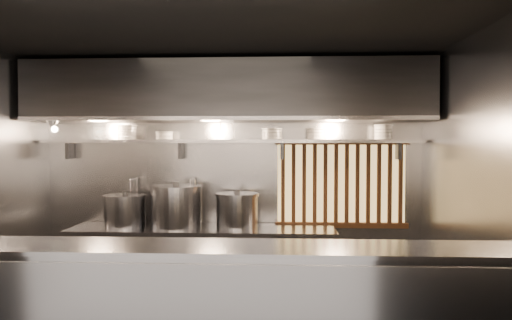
# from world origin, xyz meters

# --- Properties ---
(ceiling) EXTENTS (4.50, 4.50, 0.00)m
(ceiling) POSITION_xyz_m (0.00, 0.00, 2.80)
(ceiling) COLOR black
(ceiling) RESTS_ON wall_back
(wall_back) EXTENTS (4.50, 0.00, 4.50)m
(wall_back) POSITION_xyz_m (0.00, 1.50, 1.40)
(wall_back) COLOR gray
(wall_back) RESTS_ON floor
(wall_right) EXTENTS (0.00, 3.00, 3.00)m
(wall_right) POSITION_xyz_m (2.25, 0.00, 1.40)
(wall_right) COLOR gray
(wall_right) RESTS_ON floor
(cooking_bench) EXTENTS (3.00, 0.70, 0.90)m
(cooking_bench) POSITION_xyz_m (-0.30, 1.13, 0.45)
(cooking_bench) COLOR #9D9DA3
(cooking_bench) RESTS_ON floor
(bowl_shelf) EXTENTS (4.40, 0.34, 0.04)m
(bowl_shelf) POSITION_xyz_m (0.00, 1.32, 1.88)
(bowl_shelf) COLOR #9D9DA3
(bowl_shelf) RESTS_ON wall_back
(exhaust_hood) EXTENTS (4.40, 0.81, 0.65)m
(exhaust_hood) POSITION_xyz_m (0.00, 1.10, 2.42)
(exhaust_hood) COLOR #2D2D30
(exhaust_hood) RESTS_ON ceiling
(wood_screen) EXTENTS (1.56, 0.09, 1.04)m
(wood_screen) POSITION_xyz_m (1.30, 1.45, 1.38)
(wood_screen) COLOR #FFCD72
(wood_screen) RESTS_ON wall_back
(faucet_left) EXTENTS (0.04, 0.30, 0.50)m
(faucet_left) POSITION_xyz_m (-1.15, 1.37, 1.31)
(faucet_left) COLOR silver
(faucet_left) RESTS_ON wall_back
(faucet_right) EXTENTS (0.04, 0.30, 0.50)m
(faucet_right) POSITION_xyz_m (-0.45, 1.37, 1.31)
(faucet_right) COLOR silver
(faucet_right) RESTS_ON wall_back
(heat_lamp) EXTENTS (0.25, 0.35, 0.20)m
(heat_lamp) POSITION_xyz_m (-1.90, 0.85, 2.07)
(heat_lamp) COLOR #9D9DA3
(heat_lamp) RESTS_ON exhaust_hood
(pendant_bulb) EXTENTS (0.09, 0.09, 0.19)m
(pendant_bulb) POSITION_xyz_m (-0.10, 1.20, 1.96)
(pendant_bulb) COLOR #2D2D30
(pendant_bulb) RESTS_ON exhaust_hood
(stock_pot_left) EXTENTS (0.57, 0.57, 0.41)m
(stock_pot_left) POSITION_xyz_m (-1.20, 1.13, 1.09)
(stock_pot_left) COLOR #9D9DA3
(stock_pot_left) RESTS_ON cooking_bench
(stock_pot_mid) EXTENTS (0.73, 0.73, 0.52)m
(stock_pot_mid) POSITION_xyz_m (-0.60, 1.12, 1.14)
(stock_pot_mid) COLOR #9D9DA3
(stock_pot_mid) RESTS_ON cooking_bench
(stock_pot_right) EXTENTS (0.55, 0.55, 0.43)m
(stock_pot_right) POSITION_xyz_m (0.09, 1.15, 1.10)
(stock_pot_right) COLOR #9D9DA3
(stock_pot_right) RESTS_ON cooking_bench
(bowl_stack_0) EXTENTS (0.23, 0.23, 0.17)m
(bowl_stack_0) POSITION_xyz_m (-1.22, 1.32, 1.98)
(bowl_stack_0) COLOR silver
(bowl_stack_0) RESTS_ON bowl_shelf
(bowl_stack_1) EXTENTS (0.21, 0.21, 0.09)m
(bowl_stack_1) POSITION_xyz_m (-0.78, 1.32, 1.95)
(bowl_stack_1) COLOR silver
(bowl_stack_1) RESTS_ON bowl_shelf
(bowl_stack_2) EXTENTS (0.24, 0.24, 0.13)m
(bowl_stack_2) POSITION_xyz_m (0.49, 1.32, 1.97)
(bowl_stack_2) COLOR silver
(bowl_stack_2) RESTS_ON bowl_shelf
(bowl_stack_3) EXTENTS (0.23, 0.23, 0.13)m
(bowl_stack_3) POSITION_xyz_m (0.99, 1.32, 1.97)
(bowl_stack_3) COLOR silver
(bowl_stack_3) RESTS_ON bowl_shelf
(bowl_stack_4) EXTENTS (0.22, 0.22, 0.17)m
(bowl_stack_4) POSITION_xyz_m (1.76, 1.32, 1.98)
(bowl_stack_4) COLOR silver
(bowl_stack_4) RESTS_ON bowl_shelf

